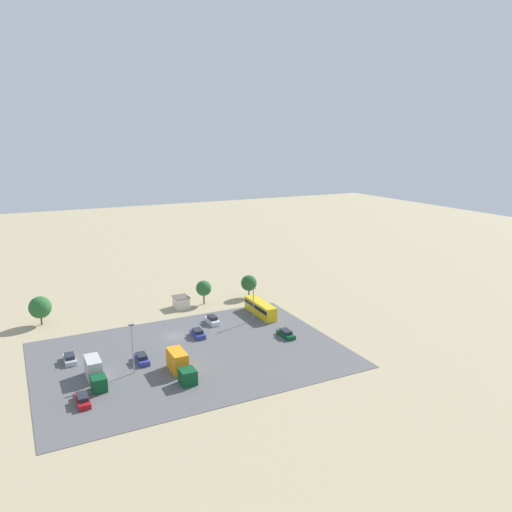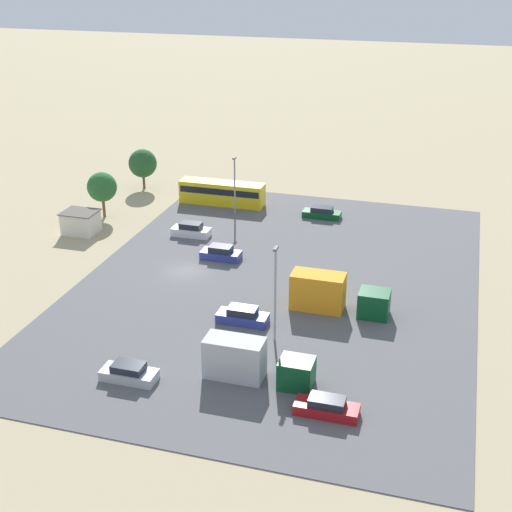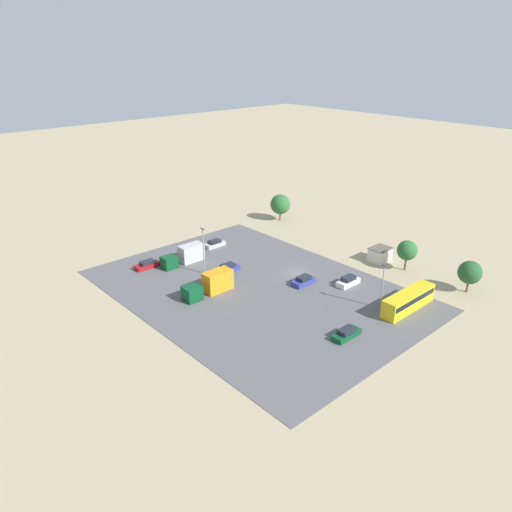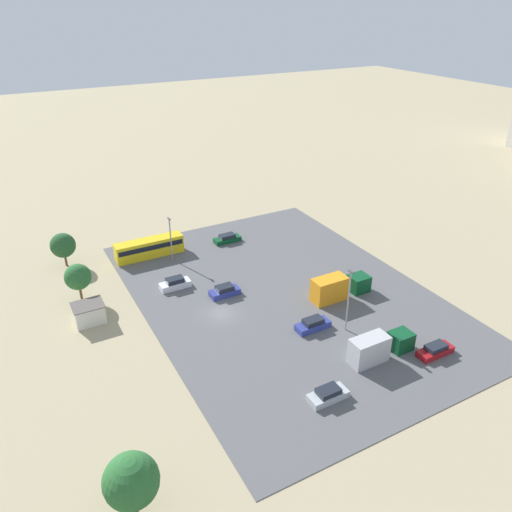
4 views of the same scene
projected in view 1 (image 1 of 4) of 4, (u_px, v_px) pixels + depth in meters
ground_plane at (175, 336)px, 100.87m from camera, size 400.00×400.00×0.00m
parking_lot_surface at (192, 355)px, 92.11m from camera, size 55.22×39.34×0.08m
shed_building at (181, 302)px, 117.64m from camera, size 3.40×4.08×2.69m
bus at (260, 308)px, 112.58m from camera, size 2.56×11.32×3.02m
parked_car_0 at (83, 400)px, 75.11m from camera, size 1.79×4.77×1.42m
parked_car_1 at (142, 359)px, 88.91m from camera, size 1.87×4.69×1.53m
parked_car_2 at (286, 334)px, 100.31m from camera, size 1.84×4.78×1.42m
parked_car_3 at (198, 333)px, 100.34m from camera, size 1.95×4.38×1.55m
parked_car_4 at (70, 359)px, 89.00m from camera, size 1.93×4.50×1.44m
parked_car_5 at (212, 320)px, 107.56m from camera, size 1.85×4.57×1.65m
parked_truck_0 at (180, 365)px, 84.25m from camera, size 2.51×9.26×3.53m
parked_truck_1 at (95, 372)px, 81.92m from camera, size 2.31×8.79×3.35m
tree_near_shed at (40, 307)px, 106.12m from camera, size 4.71×4.71×6.29m
tree_apron_mid at (204, 288)px, 119.46m from camera, size 3.72×3.72×5.84m
tree_apron_far at (249, 283)px, 124.82m from camera, size 3.96×3.96×5.63m
light_pole_lot_centre at (253, 303)px, 108.16m from camera, size 0.90×0.28×7.48m
light_pole_lot_edge at (133, 347)px, 83.79m from camera, size 0.90×0.28×8.82m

